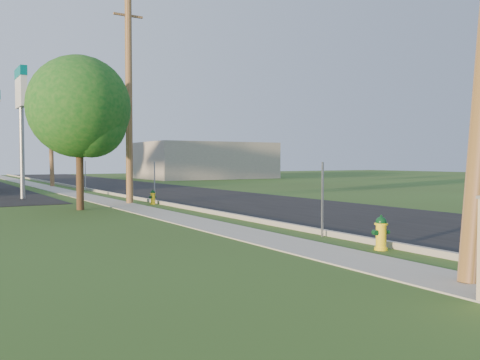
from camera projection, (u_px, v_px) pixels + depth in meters
name	position (u px, v px, depth m)	size (l,w,h in m)	color
ground_plane	(455.00, 266.00, 9.85)	(140.00, 140.00, 0.00)	#31471C
road	(308.00, 210.00, 20.72)	(8.00, 120.00, 0.02)	black
curb	(223.00, 214.00, 18.63)	(0.15, 120.00, 0.15)	#9B988E
sidewalk	(180.00, 218.00, 17.71)	(1.50, 120.00, 0.03)	#9B998E
utility_pole_mid	(129.00, 98.00, 23.82)	(1.40, 0.32, 9.80)	brown
utility_pole_far	(50.00, 124.00, 39.15)	(1.40, 0.32, 9.50)	brown
sign_post_near	(323.00, 200.00, 13.52)	(0.05, 0.04, 2.00)	gray
sign_post_mid	(155.00, 183.00, 23.57)	(0.05, 0.04, 2.00)	gray
sign_post_far	(85.00, 176.00, 33.95)	(0.05, 0.04, 2.00)	gray
price_pylon	(21.00, 95.00, 26.44)	(0.34, 2.04, 6.85)	gray
distant_building	(204.00, 161.00, 57.50)	(14.00, 10.00, 4.00)	gray
tree_verge	(82.00, 111.00, 20.71)	(4.17, 4.17, 6.32)	#3C2517
hydrant_near	(381.00, 233.00, 11.56)	(0.42, 0.37, 0.80)	yellow
hydrant_mid	(153.00, 197.00, 23.45)	(0.36, 0.32, 0.69)	yellow
hydrant_far	(80.00, 185.00, 33.87)	(0.40, 0.36, 0.79)	yellow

